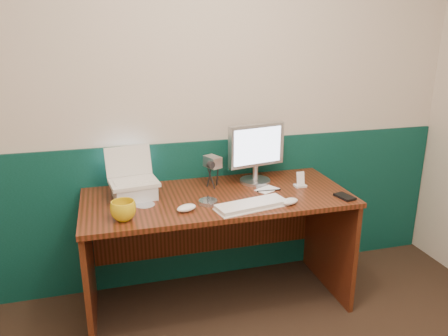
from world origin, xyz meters
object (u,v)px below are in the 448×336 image
object	(u,v)px
desk	(218,251)
camcorder	(213,172)
mug	(123,211)
laptop	(133,166)
monitor	(256,154)
keyboard	(252,206)

from	to	relation	value
desk	camcorder	bearing A→B (deg)	86.73
mug	laptop	bearing A→B (deg)	75.51
desk	monitor	bearing A→B (deg)	29.37
laptop	mug	world-z (taller)	laptop
laptop	camcorder	world-z (taller)	laptop
keyboard	camcorder	distance (m)	0.41
desk	keyboard	bearing A→B (deg)	-59.19
mug	monitor	bearing A→B (deg)	23.79
monitor	mug	bearing A→B (deg)	-167.49
laptop	keyboard	distance (m)	0.73
camcorder	laptop	bearing A→B (deg)	162.89
desk	mug	size ratio (longest dim) A/B	11.92
keyboard	laptop	bearing A→B (deg)	141.01
desk	mug	world-z (taller)	mug
monitor	mug	size ratio (longest dim) A/B	2.84
laptop	mug	size ratio (longest dim) A/B	2.05
desk	laptop	world-z (taller)	laptop
monitor	desk	bearing A→B (deg)	-161.91
laptop	camcorder	bearing A→B (deg)	-1.36
keyboard	mug	bearing A→B (deg)	167.08
laptop	camcorder	distance (m)	0.51
desk	mug	distance (m)	0.74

